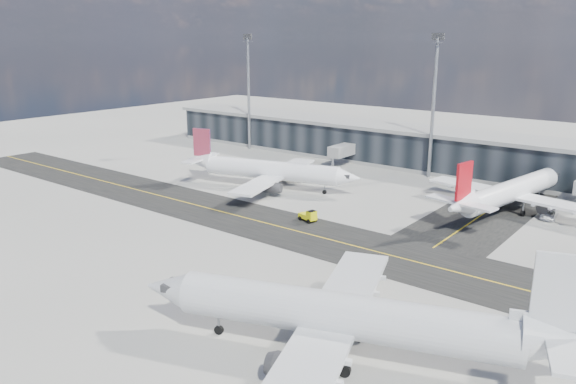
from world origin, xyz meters
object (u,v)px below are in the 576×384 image
object	(u,v)px
airliner_near	(349,317)
service_van	(549,215)
airliner_af	(269,170)
baggage_tug	(309,216)
airliner_redtail	(510,192)

from	to	relation	value
airliner_near	service_van	bearing A→B (deg)	-23.53
airliner_near	service_van	world-z (taller)	airliner_near
airliner_af	service_van	size ratio (longest dim) A/B	7.59
service_van	airliner_af	bearing A→B (deg)	-169.17
airliner_af	service_van	xyz separation A→B (m)	(47.45, 13.07, -2.87)
baggage_tug	service_van	bearing A→B (deg)	142.88
airliner_near	baggage_tug	world-z (taller)	airliner_near
airliner_redtail	airliner_near	size ratio (longest dim) A/B	0.90
airliner_af	airliner_near	size ratio (longest dim) A/B	0.89
airliner_redtail	baggage_tug	distance (m)	33.77
airliner_af	airliner_redtail	world-z (taller)	airliner_af
airliner_near	service_van	size ratio (longest dim) A/B	8.51
baggage_tug	service_van	xyz separation A→B (m)	(29.36, 24.92, -0.31)
airliner_redtail	service_van	size ratio (longest dim) A/B	7.66
airliner_af	service_van	world-z (taller)	airliner_af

